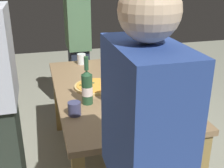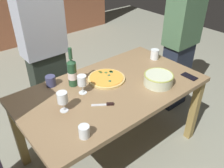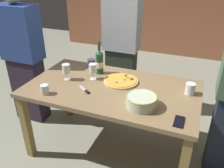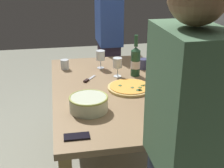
% 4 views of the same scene
% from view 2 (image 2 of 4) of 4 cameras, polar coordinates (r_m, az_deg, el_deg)
% --- Properties ---
extents(ground_plane, '(8.00, 8.00, 0.00)m').
position_cam_2_polar(ground_plane, '(2.52, 0.00, -15.15)').
color(ground_plane, gray).
extents(dining_table, '(1.60, 0.90, 0.75)m').
position_cam_2_polar(dining_table, '(2.08, 0.00, -2.91)').
color(dining_table, '#8A6D4B').
rests_on(dining_table, ground).
extents(pizza, '(0.34, 0.34, 0.03)m').
position_cam_2_polar(pizza, '(2.13, -1.36, 1.37)').
color(pizza, '#D6B66C').
rests_on(pizza, dining_table).
extents(serving_bowl, '(0.25, 0.25, 0.10)m').
position_cam_2_polar(serving_bowl, '(2.08, 11.10, 1.23)').
color(serving_bowl, beige).
rests_on(serving_bowl, dining_table).
extents(wine_bottle, '(0.08, 0.08, 0.35)m').
position_cam_2_polar(wine_bottle, '(2.02, -9.56, 2.83)').
color(wine_bottle, '#234A2D').
rests_on(wine_bottle, dining_table).
extents(wine_glass_near_pizza, '(0.08, 0.08, 0.16)m').
position_cam_2_polar(wine_glass_near_pizza, '(1.74, -11.81, -3.43)').
color(wine_glass_near_pizza, white).
rests_on(wine_glass_near_pizza, dining_table).
extents(wine_glass_by_bottle, '(0.08, 0.08, 0.16)m').
position_cam_2_polar(wine_glass_by_bottle, '(1.91, -7.23, 0.76)').
color(wine_glass_by_bottle, white).
rests_on(wine_glass_by_bottle, dining_table).
extents(cup_amber, '(0.09, 0.09, 0.10)m').
position_cam_2_polar(cup_amber, '(2.52, 10.21, 7.05)').
color(cup_amber, white).
rests_on(cup_amber, dining_table).
extents(cup_ceramic, '(0.07, 0.07, 0.09)m').
position_cam_2_polar(cup_ceramic, '(1.56, -6.70, -11.26)').
color(cup_ceramic, white).
rests_on(cup_ceramic, dining_table).
extents(cup_spare, '(0.09, 0.09, 0.09)m').
position_cam_2_polar(cup_spare, '(2.09, -14.51, 0.71)').
color(cup_spare, '#3E4166').
rests_on(cup_spare, dining_table).
extents(cell_phone, '(0.07, 0.14, 0.01)m').
position_cam_2_polar(cell_phone, '(2.28, 18.09, 1.74)').
color(cell_phone, black).
rests_on(cell_phone, dining_table).
extents(pizza_knife, '(0.15, 0.12, 0.02)m').
position_cam_2_polar(pizza_knife, '(1.82, -1.55, -4.91)').
color(pizza_knife, silver).
rests_on(pizza_knife, dining_table).
extents(person_guest_left, '(0.39, 0.24, 1.66)m').
position_cam_2_polar(person_guest_left, '(2.78, 16.22, 9.78)').
color(person_guest_left, '#212838').
rests_on(person_guest_left, ground).
extents(person_guest_right, '(0.43, 0.24, 1.67)m').
position_cam_2_polar(person_guest_right, '(2.52, -15.94, 7.55)').
color(person_guest_right, '#273028').
rests_on(person_guest_right, ground).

